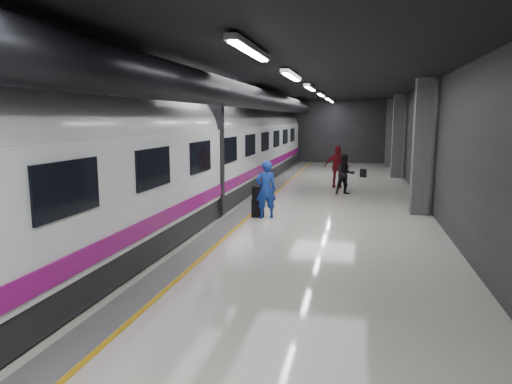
# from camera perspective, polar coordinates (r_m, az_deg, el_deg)

# --- Properties ---
(ground) EXTENTS (40.00, 40.00, 0.00)m
(ground) POSITION_cam_1_polar(r_m,az_deg,el_deg) (14.61, 2.49, -3.50)
(ground) COLOR silver
(ground) RESTS_ON ground
(platform_hall) EXTENTS (10.02, 40.02, 4.51)m
(platform_hall) POSITION_cam_1_polar(r_m,az_deg,el_deg) (15.25, 2.15, 10.42)
(platform_hall) COLOR black
(platform_hall) RESTS_ON ground
(train) EXTENTS (3.05, 38.00, 4.05)m
(train) POSITION_cam_1_polar(r_m,az_deg,el_deg) (15.21, -9.63, 4.77)
(train) COLOR black
(train) RESTS_ON ground
(traveler_main) EXTENTS (0.81, 0.69, 1.87)m
(traveler_main) POSITION_cam_1_polar(r_m,az_deg,el_deg) (14.72, 1.25, 0.31)
(traveler_main) COLOR blue
(traveler_main) RESTS_ON ground
(suitcase_main) EXTENTS (0.39, 0.26, 0.61)m
(suitcase_main) POSITION_cam_1_polar(r_m,az_deg,el_deg) (14.94, 0.23, -2.00)
(suitcase_main) COLOR black
(suitcase_main) RESTS_ON ground
(shoulder_bag) EXTENTS (0.33, 0.22, 0.40)m
(shoulder_bag) POSITION_cam_1_polar(r_m,az_deg,el_deg) (14.85, 0.13, -0.09)
(shoulder_bag) COLOR black
(shoulder_bag) RESTS_ON suitcase_main
(traveler_far_a) EXTENTS (1.01, 0.90, 1.71)m
(traveler_far_a) POSITION_cam_1_polar(r_m,az_deg,el_deg) (19.72, 11.08, 2.16)
(traveler_far_a) COLOR black
(traveler_far_a) RESTS_ON ground
(traveler_far_b) EXTENTS (1.17, 0.54, 1.96)m
(traveler_far_b) POSITION_cam_1_polar(r_m,az_deg,el_deg) (21.78, 10.10, 3.16)
(traveler_far_b) COLOR maroon
(traveler_far_b) RESTS_ON ground
(suitcase_far) EXTENTS (0.36, 0.31, 0.45)m
(suitcase_far) POSITION_cam_1_polar(r_m,az_deg,el_deg) (25.89, 13.24, 2.31)
(suitcase_far) COLOR black
(suitcase_far) RESTS_ON ground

